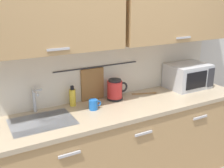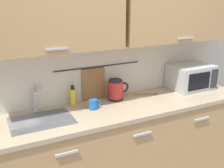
% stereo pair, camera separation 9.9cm
% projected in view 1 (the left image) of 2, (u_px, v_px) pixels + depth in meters
% --- Properties ---
extents(counter_unit, '(2.53, 0.64, 0.90)m').
position_uv_depth(counter_unit, '(124.00, 146.00, 2.72)').
color(counter_unit, tan).
rests_on(counter_unit, ground).
extents(back_wall_assembly, '(3.70, 0.41, 2.50)m').
position_uv_depth(back_wall_assembly, '(113.00, 36.00, 2.59)').
color(back_wall_assembly, silver).
rests_on(back_wall_assembly, ground).
extents(sink_faucet, '(0.09, 0.17, 0.22)m').
position_uv_depth(sink_faucet, '(35.00, 97.00, 2.37)').
color(sink_faucet, '#B2B5BA').
rests_on(sink_faucet, counter_unit).
extents(microwave, '(0.46, 0.35, 0.27)m').
position_uv_depth(microwave, '(188.00, 76.00, 3.05)').
color(microwave, silver).
rests_on(microwave, counter_unit).
extents(electric_kettle, '(0.23, 0.16, 0.21)m').
position_uv_depth(electric_kettle, '(115.00, 90.00, 2.70)').
color(electric_kettle, black).
rests_on(electric_kettle, counter_unit).
extents(dish_soap_bottle, '(0.06, 0.06, 0.20)m').
position_uv_depth(dish_soap_bottle, '(73.00, 97.00, 2.54)').
color(dish_soap_bottle, yellow).
rests_on(dish_soap_bottle, counter_unit).
extents(mug_near_sink, '(0.12, 0.08, 0.09)m').
position_uv_depth(mug_near_sink, '(94.00, 105.00, 2.47)').
color(mug_near_sink, blue).
rests_on(mug_near_sink, counter_unit).
extents(wooden_spoon, '(0.27, 0.12, 0.01)m').
position_uv_depth(wooden_spoon, '(148.00, 93.00, 2.88)').
color(wooden_spoon, '#9E7042').
rests_on(wooden_spoon, counter_unit).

